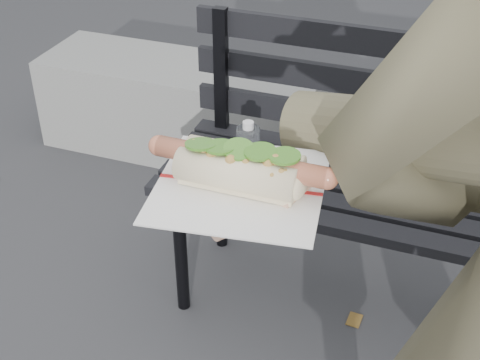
# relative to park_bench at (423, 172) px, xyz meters

# --- Properties ---
(park_bench) EXTENTS (1.50, 0.44, 0.88)m
(park_bench) POSITION_rel_park_bench_xyz_m (0.00, 0.00, 0.00)
(park_bench) COLOR black
(park_bench) RESTS_ON ground
(concrete_block) EXTENTS (1.20, 0.40, 0.40)m
(concrete_block) POSITION_rel_park_bench_xyz_m (-1.07, 0.68, -0.32)
(concrete_block) COLOR slate
(concrete_block) RESTS_ON ground
(held_hotdog) EXTENTS (0.63, 0.31, 0.20)m
(held_hotdog) POSITION_rel_park_bench_xyz_m (0.03, -1.00, 0.64)
(held_hotdog) COLOR brown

